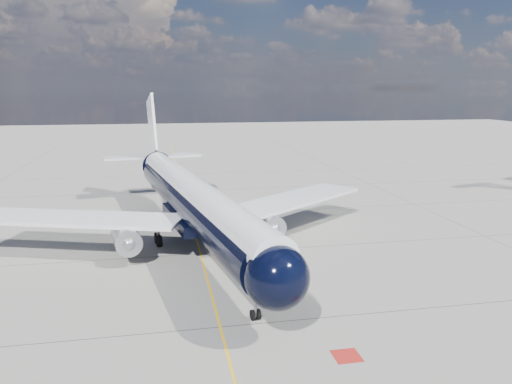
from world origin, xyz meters
The scene contains 4 objects.
ground centered at (0.00, 30.00, 0.00)m, with size 320.00×320.00×0.00m, color gray.
taxiway_centerline centered at (0.00, 25.00, 0.00)m, with size 0.16×160.00×0.01m, color #FFB60D.
red_marking centered at (6.80, -10.00, 0.00)m, with size 1.60×1.60×0.01m, color maroon.
main_airliner centered at (-0.57, 13.94, 4.57)m, with size 41.33×50.80×14.72m.
Camera 1 is at (-3.51, -34.98, 15.30)m, focal length 35.00 mm.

